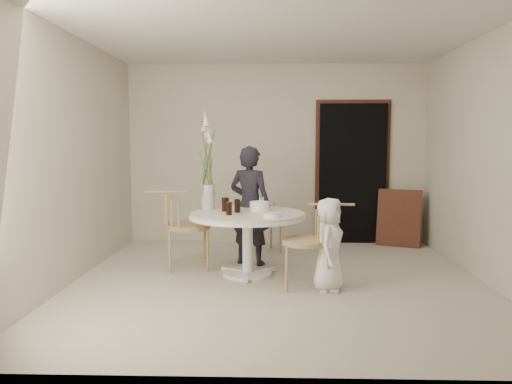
{
  "coord_description": "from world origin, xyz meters",
  "views": [
    {
      "loc": [
        -0.09,
        -5.37,
        1.54
      ],
      "look_at": [
        -0.25,
        0.3,
        0.96
      ],
      "focal_mm": 35.0,
      "sensor_mm": 36.0,
      "label": 1
    }
  ],
  "objects_px": {
    "chair_right": "(319,233)",
    "boy": "(329,244)",
    "chair_far": "(261,215)",
    "girl": "(250,206)",
    "birthday_cake": "(260,206)",
    "flower_vase": "(208,169)",
    "chair_left": "(176,218)",
    "table": "(248,222)"
  },
  "relations": [
    {
      "from": "girl",
      "to": "flower_vase",
      "type": "height_order",
      "value": "flower_vase"
    },
    {
      "from": "chair_right",
      "to": "chair_left",
      "type": "bearing_deg",
      "value": -112.67
    },
    {
      "from": "birthday_cake",
      "to": "flower_vase",
      "type": "distance_m",
      "value": 0.77
    },
    {
      "from": "table",
      "to": "chair_far",
      "type": "distance_m",
      "value": 1.36
    },
    {
      "from": "boy",
      "to": "table",
      "type": "bearing_deg",
      "value": 71.83
    },
    {
      "from": "chair_far",
      "to": "girl",
      "type": "height_order",
      "value": "girl"
    },
    {
      "from": "flower_vase",
      "to": "girl",
      "type": "bearing_deg",
      "value": 29.21
    },
    {
      "from": "chair_right",
      "to": "boy",
      "type": "bearing_deg",
      "value": 45.22
    },
    {
      "from": "birthday_cake",
      "to": "boy",
      "type": "bearing_deg",
      "value": -42.93
    },
    {
      "from": "chair_far",
      "to": "boy",
      "type": "distance_m",
      "value": 2.04
    },
    {
      "from": "chair_right",
      "to": "boy",
      "type": "distance_m",
      "value": 0.17
    },
    {
      "from": "chair_left",
      "to": "boy",
      "type": "height_order",
      "value": "boy"
    },
    {
      "from": "chair_far",
      "to": "girl",
      "type": "relative_size",
      "value": 0.52
    },
    {
      "from": "boy",
      "to": "chair_left",
      "type": "bearing_deg",
      "value": 78.62
    },
    {
      "from": "chair_far",
      "to": "table",
      "type": "bearing_deg",
      "value": -116.85
    },
    {
      "from": "birthday_cake",
      "to": "flower_vase",
      "type": "height_order",
      "value": "flower_vase"
    },
    {
      "from": "table",
      "to": "flower_vase",
      "type": "distance_m",
      "value": 0.82
    },
    {
      "from": "birthday_cake",
      "to": "table",
      "type": "bearing_deg",
      "value": -138.9
    },
    {
      "from": "girl",
      "to": "boy",
      "type": "relative_size",
      "value": 1.54
    },
    {
      "from": "table",
      "to": "chair_right",
      "type": "distance_m",
      "value": 0.9
    },
    {
      "from": "chair_right",
      "to": "boy",
      "type": "relative_size",
      "value": 0.94
    },
    {
      "from": "girl",
      "to": "table",
      "type": "bearing_deg",
      "value": 112.54
    },
    {
      "from": "birthday_cake",
      "to": "flower_vase",
      "type": "relative_size",
      "value": 0.2
    },
    {
      "from": "table",
      "to": "chair_left",
      "type": "bearing_deg",
      "value": 161.55
    },
    {
      "from": "boy",
      "to": "birthday_cake",
      "type": "bearing_deg",
      "value": 61.73
    },
    {
      "from": "table",
      "to": "chair_right",
      "type": "bearing_deg",
      "value": -30.82
    },
    {
      "from": "chair_left",
      "to": "table",
      "type": "bearing_deg",
      "value": -119.95
    },
    {
      "from": "table",
      "to": "birthday_cake",
      "type": "relative_size",
      "value": 5.73
    },
    {
      "from": "table",
      "to": "girl",
      "type": "bearing_deg",
      "value": 89.4
    },
    {
      "from": "chair_far",
      "to": "chair_left",
      "type": "distance_m",
      "value": 1.46
    },
    {
      "from": "chair_far",
      "to": "flower_vase",
      "type": "bearing_deg",
      "value": -140.82
    },
    {
      "from": "chair_left",
      "to": "flower_vase",
      "type": "relative_size",
      "value": 0.81
    },
    {
      "from": "chair_left",
      "to": "flower_vase",
      "type": "xyz_separation_m",
      "value": [
        0.39,
        -0.03,
        0.6
      ]
    },
    {
      "from": "chair_far",
      "to": "chair_right",
      "type": "relative_size",
      "value": 0.85
    },
    {
      "from": "chair_right",
      "to": "boy",
      "type": "xyz_separation_m",
      "value": [
        0.09,
        -0.1,
        -0.1
      ]
    },
    {
      "from": "boy",
      "to": "girl",
      "type": "bearing_deg",
      "value": 52.78
    },
    {
      "from": "chair_left",
      "to": "girl",
      "type": "distance_m",
      "value": 0.92
    },
    {
      "from": "flower_vase",
      "to": "chair_far",
      "type": "bearing_deg",
      "value": 60.45
    },
    {
      "from": "chair_right",
      "to": "boy",
      "type": "height_order",
      "value": "boy"
    },
    {
      "from": "girl",
      "to": "flower_vase",
      "type": "distance_m",
      "value": 0.74
    },
    {
      "from": "chair_far",
      "to": "flower_vase",
      "type": "xyz_separation_m",
      "value": [
        -0.62,
        -1.09,
        0.72
      ]
    },
    {
      "from": "chair_far",
      "to": "chair_left",
      "type": "bearing_deg",
      "value": -154.8
    }
  ]
}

